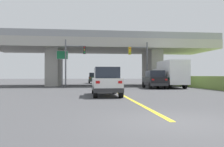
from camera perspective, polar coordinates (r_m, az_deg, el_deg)
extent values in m
plane|color=#424244|center=(34.23, -1.97, -2.98)|extent=(160.00, 160.00, 0.00)
cube|color=#A8A59E|center=(34.48, -1.96, 6.72)|extent=(31.89, 9.42, 1.24)
cube|color=#9A9891|center=(34.44, -14.23, 1.37)|extent=(1.72, 5.65, 5.19)
cube|color=#9A9891|center=(35.55, 9.91, 1.30)|extent=(1.72, 5.65, 5.19)
cube|color=gray|center=(30.16, -1.28, 9.84)|extent=(31.89, 0.20, 0.90)
cube|color=gray|center=(39.13, -2.48, 7.42)|extent=(31.89, 0.20, 0.90)
cube|color=yellow|center=(19.30, 1.51, -4.81)|extent=(0.20, 24.60, 0.01)
cube|color=silver|center=(16.57, -1.55, -2.71)|extent=(1.86, 4.66, 0.90)
cube|color=#1E232D|center=(16.21, -1.44, 0.17)|extent=(1.64, 2.56, 0.76)
cube|color=#2D2D30|center=(14.31, -0.77, -4.29)|extent=(1.90, 0.20, 0.28)
cube|color=red|center=(14.17, -3.55, -2.18)|extent=(0.24, 0.06, 0.16)
cube|color=red|center=(14.31, 2.04, -2.16)|extent=(0.24, 0.06, 0.16)
cylinder|color=black|center=(18.32, -4.62, -3.92)|extent=(0.26, 0.72, 0.72)
cylinder|color=black|center=(18.44, 0.56, -3.90)|extent=(0.26, 0.72, 0.72)
cylinder|color=black|center=(14.77, -4.18, -4.72)|extent=(0.26, 0.72, 0.72)
cylinder|color=black|center=(14.92, 2.23, -4.68)|extent=(0.26, 0.72, 0.72)
cube|color=black|center=(26.50, 10.47, -1.92)|extent=(1.99, 4.25, 0.90)
cube|color=#1E232D|center=(26.19, 10.65, -0.11)|extent=(1.72, 2.35, 0.76)
cube|color=#2D2D30|center=(24.53, 11.75, -2.74)|extent=(1.93, 0.25, 0.28)
cube|color=red|center=(24.26, 10.19, -1.52)|extent=(0.24, 0.07, 0.16)
cube|color=red|center=(24.67, 13.37, -1.50)|extent=(0.24, 0.07, 0.16)
cylinder|color=black|center=(27.81, 7.94, -2.79)|extent=(0.28, 0.73, 0.72)
cylinder|color=black|center=(28.23, 11.28, -2.75)|extent=(0.28, 0.73, 0.72)
cylinder|color=black|center=(24.79, 9.55, -3.05)|extent=(0.28, 0.73, 0.72)
cylinder|color=black|center=(25.27, 13.26, -2.99)|extent=(0.28, 0.73, 0.72)
cube|color=silver|center=(30.69, 12.56, -0.63)|extent=(2.20, 2.00, 1.90)
cube|color=white|center=(27.58, 14.79, 0.23)|extent=(2.31, 4.62, 2.73)
cube|color=#197F4C|center=(27.58, 14.79, -1.18)|extent=(2.33, 4.53, 0.24)
cylinder|color=black|center=(30.40, 10.78, -2.42)|extent=(0.30, 0.90, 0.90)
cylinder|color=black|center=(31.04, 14.31, -2.38)|extent=(0.30, 0.90, 0.90)
cylinder|color=black|center=(26.16, 13.67, -2.71)|extent=(0.30, 0.90, 0.90)
cylinder|color=black|center=(26.92, 17.68, -2.64)|extent=(0.30, 0.90, 0.90)
cube|color=#2D4C33|center=(44.58, -4.62, -1.39)|extent=(1.90, 4.79, 0.90)
cube|color=#1E232D|center=(44.22, -4.60, -0.32)|extent=(1.67, 2.64, 0.76)
cube|color=#2D2D30|center=(42.24, -4.52, -1.85)|extent=(1.94, 0.20, 0.28)
cube|color=red|center=(42.15, -5.48, -1.14)|extent=(0.24, 0.06, 0.16)
cube|color=red|center=(42.19, -3.55, -1.14)|extent=(0.24, 0.06, 0.16)
cylinder|color=black|center=(46.42, -5.74, -1.91)|extent=(0.26, 0.72, 0.72)
cylinder|color=black|center=(46.47, -3.64, -1.91)|extent=(0.26, 0.72, 0.72)
cylinder|color=black|center=(42.73, -5.68, -2.03)|extent=(0.26, 0.72, 0.72)
cylinder|color=black|center=(42.78, -3.40, -2.03)|extent=(0.26, 0.72, 0.72)
cylinder|color=#56595E|center=(29.97, 8.75, 2.23)|extent=(0.18, 0.18, 5.79)
cylinder|color=#56595E|center=(29.88, 6.61, 6.52)|extent=(2.29, 0.12, 0.12)
cube|color=gold|center=(29.59, 4.44, 5.65)|extent=(0.32, 0.26, 0.96)
sphere|color=red|center=(29.48, 4.49, 6.26)|extent=(0.16, 0.16, 0.16)
sphere|color=gold|center=(29.44, 4.49, 5.68)|extent=(0.16, 0.16, 0.16)
sphere|color=green|center=(29.41, 4.49, 5.10)|extent=(0.16, 0.16, 0.16)
cylinder|color=#56595E|center=(28.60, -11.48, 2.47)|extent=(0.18, 0.18, 5.89)
cylinder|color=#56595E|center=(28.72, -9.19, 6.77)|extent=(2.28, 0.12, 0.12)
cube|color=#232326|center=(28.63, -6.90, 5.82)|extent=(0.32, 0.26, 0.96)
sphere|color=red|center=(28.52, -6.90, 6.45)|extent=(0.16, 0.16, 0.16)
sphere|color=gold|center=(28.48, -6.90, 5.85)|extent=(0.16, 0.16, 0.16)
sphere|color=green|center=(28.45, -6.91, 5.25)|extent=(0.16, 0.16, 0.16)
cylinder|color=slate|center=(31.26, -12.30, 1.34)|extent=(0.14, 0.14, 4.94)
cube|color=#197242|center=(31.31, -12.30, 4.54)|extent=(1.42, 0.08, 1.05)
cube|color=white|center=(31.30, -12.30, 4.54)|extent=(1.50, 0.04, 1.13)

